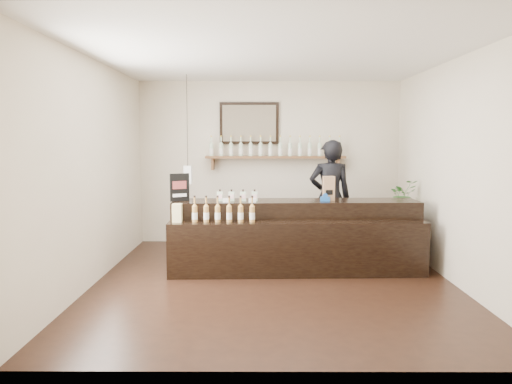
% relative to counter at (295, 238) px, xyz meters
% --- Properties ---
extents(ground, '(5.00, 5.00, 0.00)m').
position_rel_counter_xyz_m(ground, '(-0.32, -0.57, -0.45)').
color(ground, black).
rests_on(ground, ground).
extents(room_shell, '(5.00, 5.00, 5.00)m').
position_rel_counter_xyz_m(room_shell, '(-0.32, -0.57, 1.26)').
color(room_shell, beige).
rests_on(room_shell, ground).
extents(back_wall_decor, '(2.66, 0.96, 1.69)m').
position_rel_counter_xyz_m(back_wall_decor, '(-0.46, 1.80, 1.30)').
color(back_wall_decor, brown).
rests_on(back_wall_decor, ground).
extents(counter, '(3.43, 1.00, 1.11)m').
position_rel_counter_xyz_m(counter, '(0.00, 0.00, 0.00)').
color(counter, black).
rests_on(counter, ground).
extents(promo_sign, '(0.25, 0.14, 0.38)m').
position_rel_counter_xyz_m(promo_sign, '(-1.60, 0.04, 0.70)').
color(promo_sign, black).
rests_on(promo_sign, counter).
extents(paper_bag, '(0.16, 0.12, 0.34)m').
position_rel_counter_xyz_m(paper_bag, '(0.47, 0.11, 0.67)').
color(paper_bag, '#946747').
rests_on(paper_bag, counter).
extents(tape_dispenser, '(0.14, 0.06, 0.11)m').
position_rel_counter_xyz_m(tape_dispenser, '(0.41, 0.04, 0.55)').
color(tape_dispenser, '#1853A9').
rests_on(tape_dispenser, counter).
extents(side_cabinet, '(0.47, 0.58, 0.75)m').
position_rel_counter_xyz_m(side_cabinet, '(1.68, 0.74, -0.07)').
color(side_cabinet, brown).
rests_on(side_cabinet, ground).
extents(potted_plant, '(0.50, 0.46, 0.45)m').
position_rel_counter_xyz_m(potted_plant, '(1.68, 0.74, 0.52)').
color(potted_plant, '#35702D').
rests_on(potted_plant, side_cabinet).
extents(shopkeeper, '(0.76, 0.52, 2.03)m').
position_rel_counter_xyz_m(shopkeeper, '(0.61, 0.98, 0.57)').
color(shopkeeper, black).
rests_on(shopkeeper, ground).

